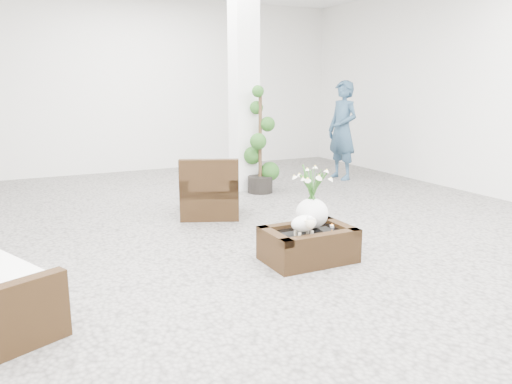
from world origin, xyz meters
name	(u,v)px	position (x,y,z in m)	size (l,w,h in m)	color
ground	(252,243)	(0.00, 0.00, 0.00)	(11.00, 11.00, 0.00)	gray
column	(244,86)	(1.20, 2.80, 1.75)	(0.40, 0.40, 3.50)	white
coffee_table	(308,246)	(0.27, -0.77, 0.16)	(0.90, 0.60, 0.31)	#33200F
sheep_figurine	(304,225)	(0.15, -0.87, 0.42)	(0.28, 0.23, 0.21)	white
planter_narcissus	(312,190)	(0.37, -0.67, 0.71)	(0.44, 0.44, 0.80)	white
tealight	(332,226)	(0.57, -0.75, 0.33)	(0.04, 0.04, 0.03)	white
armchair	(210,186)	(0.03, 1.39, 0.41)	(0.78, 0.74, 0.83)	#33200F
topiary	(260,141)	(1.31, 2.41, 0.86)	(0.46, 0.46, 1.72)	#1E4616
shopper	(342,130)	(3.27, 2.85, 0.92)	(0.67, 0.44, 1.85)	#2B475F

